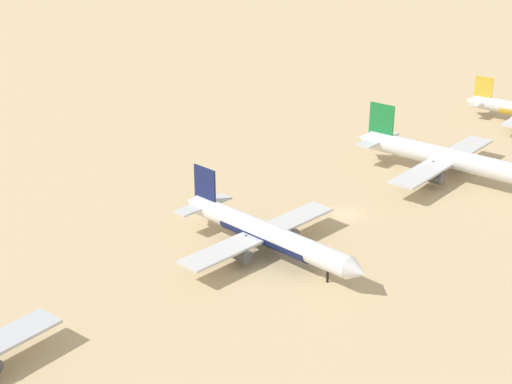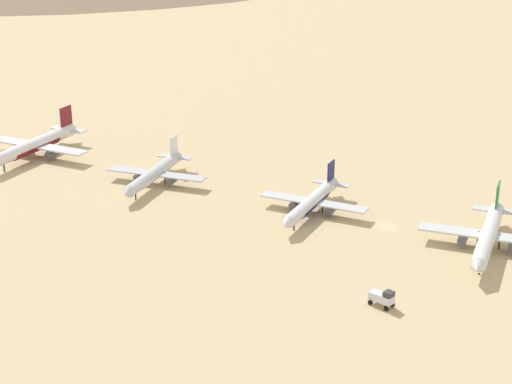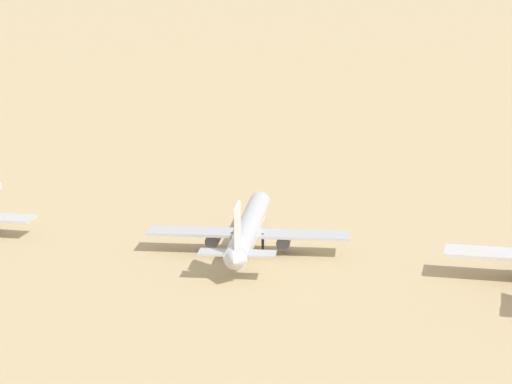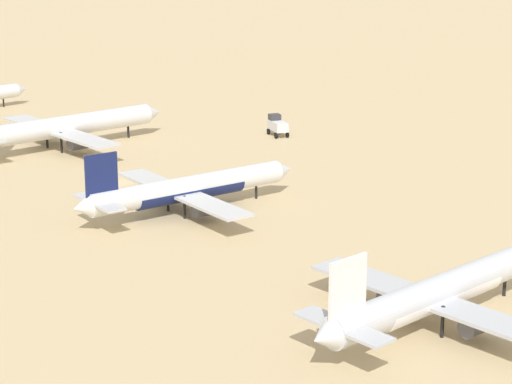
# 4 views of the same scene
# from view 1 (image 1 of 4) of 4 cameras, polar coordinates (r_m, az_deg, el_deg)

# --- Properties ---
(ground_plane) EXTENTS (1800.00, 1800.00, 0.00)m
(ground_plane) POSITION_cam_1_polar(r_m,az_deg,el_deg) (126.95, 6.89, -1.70)
(ground_plane) COLOR tan
(parked_jet_2) EXTENTS (36.21, 29.51, 10.44)m
(parked_jet_2) POSITION_cam_1_polar(r_m,az_deg,el_deg) (111.37, 0.72, -3.18)
(parked_jet_2) COLOR silver
(parked_jet_2) RESTS_ON ground
(parked_jet_3) EXTENTS (40.99, 33.23, 11.84)m
(parked_jet_3) POSITION_cam_1_polar(r_m,az_deg,el_deg) (144.26, 14.52, 2.47)
(parked_jet_3) COLOR silver
(parked_jet_3) RESTS_ON ground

